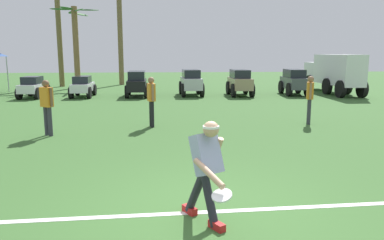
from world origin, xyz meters
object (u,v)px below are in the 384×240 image
Objects in this scene: parked_car_slot_c at (137,83)px; palm_tree_right_of_centre at (120,27)px; parked_car_slot_e at (240,82)px; frisbee_thrower at (206,166)px; parked_car_slot_a at (33,87)px; parked_car_slot_f at (294,81)px; palm_tree_far_left at (58,23)px; teammate_deep at (47,102)px; box_truck at (333,72)px; frisbee_in_flight at (222,195)px; teammate_near_sideline at (151,97)px; palm_tree_left_of_centre at (76,40)px; teammate_midfield at (310,95)px; parked_car_slot_d at (191,82)px; parked_car_slot_b at (83,86)px.

parked_car_slot_c is 0.34× the size of palm_tree_right_of_centre.
parked_car_slot_c is 5.54m from parked_car_slot_e.
palm_tree_right_of_centre is at bearing 98.96° from frisbee_thrower.
parked_car_slot_a is at bearing 115.73° from frisbee_thrower.
palm_tree_far_left is (-14.19, 6.28, 3.55)m from parked_car_slot_f.
palm_tree_right_of_centre is at bearing 143.83° from parked_car_slot_f.
teammate_deep is 16.71m from palm_tree_far_left.
parked_car_slot_e is 0.40× the size of box_truck.
frisbee_in_flight is 0.22× the size of teammate_near_sideline.
teammate_deep is at bearing -76.64° from palm_tree_far_left.
box_truck is 17.89m from palm_tree_far_left.
box_truck is at bearing 3.92° from parked_car_slot_c.
parked_car_slot_f is at bearing 67.87° from frisbee_in_flight.
box_truck reaches higher than frisbee_thrower.
palm_tree_right_of_centre is (2.62, 2.26, 0.99)m from palm_tree_left_of_centre.
parked_car_slot_f is 15.92m from palm_tree_far_left.
teammate_near_sideline is at bearing -69.03° from palm_tree_left_of_centre.
box_truck is at bearing 3.47° from parked_car_slot_a.
parked_car_slot_c is at bearing -77.78° from palm_tree_right_of_centre.
parked_car_slot_e is at bearing -30.04° from palm_tree_far_left.
teammate_near_sideline is at bearing -178.76° from teammate_midfield.
palm_tree_far_left is (-11.13, 6.44, 3.55)m from parked_car_slot_e.
palm_tree_left_of_centre is 3.60m from palm_tree_right_of_centre.
parked_car_slot_a is 10.84m from parked_car_slot_e.
teammate_midfield is 0.64× the size of parked_car_slot_c.
parked_car_slot_c is 7.21m from palm_tree_left_of_centre.
parked_car_slot_e is 0.98× the size of parked_car_slot_f.
parked_car_slot_e is 11.42m from palm_tree_left_of_centre.
teammate_deep is at bearing -137.19° from parked_car_slot_f.
parked_car_slot_f is 14.07m from palm_tree_left_of_centre.
frisbee_thrower is 8.09m from teammate_midfield.
palm_tree_left_of_centre reaches higher than parked_car_slot_d.
teammate_midfield is at bearing -42.87° from parked_car_slot_b.
box_truck is (2.52, 0.67, 0.49)m from parked_car_slot_f.
frisbee_thrower is 4.13× the size of frisbee_in_flight.
palm_tree_right_of_centre reaches higher than frisbee_in_flight.
teammate_midfield is 0.65× the size of parked_car_slot_f.
parked_car_slot_a is at bearing -177.48° from parked_car_slot_c.
frisbee_in_flight is (0.12, -0.58, -0.18)m from frisbee_thrower.
palm_tree_far_left reaches higher than parked_car_slot_e.
box_truck is (10.08, 9.25, 0.29)m from teammate_near_sideline.
palm_tree_far_left is (-5.59, 6.37, 3.57)m from parked_car_slot_c.
box_truck reaches higher than parked_car_slot_e.
palm_tree_left_of_centre reaches higher than parked_car_slot_f.
parked_car_slot_c is at bearing 179.36° from parked_car_slot_e.
box_truck is 0.82× the size of palm_tree_right_of_centre.
parked_car_slot_d is at bearing -176.14° from box_truck.
teammate_deep is at bearing -141.41° from box_truck.
teammate_deep is 12.00m from parked_car_slot_e.
palm_tree_left_of_centre is (-10.38, 13.70, 2.15)m from teammate_midfield.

